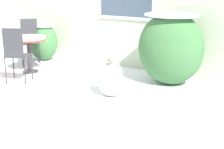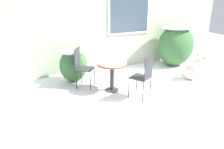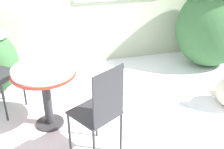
# 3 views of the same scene
# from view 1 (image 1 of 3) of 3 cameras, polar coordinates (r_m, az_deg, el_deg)

# --- Properties ---
(ground_plane) EXTENTS (16.00, 16.00, 0.00)m
(ground_plane) POSITION_cam_1_polar(r_m,az_deg,el_deg) (6.35, -13.10, -1.65)
(ground_plane) COLOR white
(shrub_left) EXTENTS (0.74, 0.61, 0.89)m
(shrub_left) POSITION_cam_1_polar(r_m,az_deg,el_deg) (8.32, -11.42, 5.61)
(shrub_left) COLOR #386638
(shrub_left) RESTS_ON ground_plane
(shrub_middle) EXTENTS (1.20, 1.00, 1.30)m
(shrub_middle) POSITION_cam_1_polar(r_m,az_deg,el_deg) (6.19, 9.73, 4.64)
(shrub_middle) COLOR #386638
(shrub_middle) RESTS_ON ground_plane
(patio_table) EXTENTS (0.70, 0.70, 0.74)m
(patio_table) POSITION_cam_1_polar(r_m,az_deg,el_deg) (7.17, -13.66, 5.15)
(patio_table) COLOR #2D2D30
(patio_table) RESTS_ON ground_plane
(patio_chair_near_table) EXTENTS (0.56, 0.56, 1.01)m
(patio_chair_near_table) POSITION_cam_1_polar(r_m,az_deg,el_deg) (7.94, -13.50, 5.68)
(patio_chair_near_table) COLOR #2D2D30
(patio_chair_near_table) RESTS_ON ground_plane
(patio_chair_far_side) EXTENTS (0.54, 0.54, 1.01)m
(patio_chair_far_side) POSITION_cam_1_polar(r_m,az_deg,el_deg) (6.41, -15.64, 3.50)
(patio_chair_far_side) COLOR #2D2D30
(patio_chair_far_side) RESTS_ON ground_plane
(dog) EXTENTS (0.60, 0.63, 0.78)m
(dog) POSITION_cam_1_polar(r_m,az_deg,el_deg) (5.44, -0.03, -0.78)
(dog) COLOR beige
(dog) RESTS_ON ground_plane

